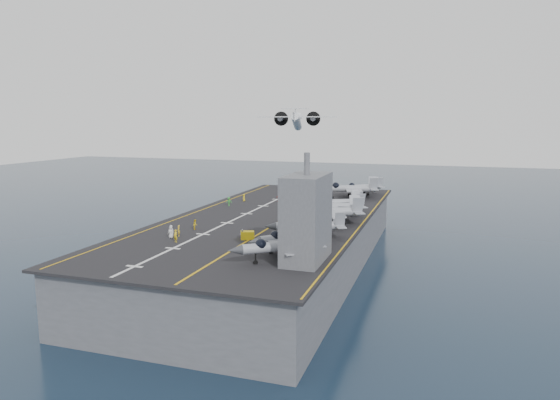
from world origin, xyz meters
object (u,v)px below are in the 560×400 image
(island_superstructure, at_px, (307,207))
(tow_cart_a, at_px, (247,235))
(fighter_jet_0, at_px, (281,245))
(transport_plane, at_px, (297,122))

(island_superstructure, xyz_separation_m, tow_cart_a, (-12.47, 9.17, -6.85))
(fighter_jet_0, relative_size, tow_cart_a, 6.26)
(island_superstructure, height_order, tow_cart_a, island_superstructure)
(island_superstructure, bearing_deg, fighter_jet_0, -152.12)
(fighter_jet_0, xyz_separation_m, tow_cart_a, (-9.38, 10.80, -1.67))
(transport_plane, bearing_deg, fighter_jet_0, -74.98)
(island_superstructure, height_order, fighter_jet_0, island_superstructure)
(fighter_jet_0, relative_size, transport_plane, 0.58)
(tow_cart_a, bearing_deg, transport_plane, 100.31)
(fighter_jet_0, bearing_deg, transport_plane, 105.02)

